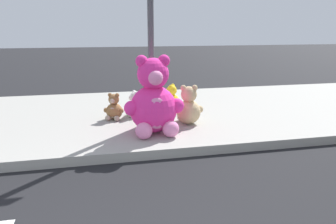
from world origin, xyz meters
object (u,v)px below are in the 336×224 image
(plush_pink_large, at_px, (154,102))
(sign_pole, at_px, (151,29))
(plush_tan, at_px, (188,108))
(plush_brown, at_px, (114,109))
(plush_yellow, at_px, (171,99))
(plush_white, at_px, (135,106))

(plush_pink_large, bearing_deg, sign_pole, 84.20)
(plush_pink_large, distance_m, plush_tan, 0.84)
(plush_pink_large, xyz_separation_m, plush_brown, (-0.62, 0.94, -0.31))
(plush_yellow, bearing_deg, sign_pole, -122.46)
(plush_brown, bearing_deg, plush_tan, -22.51)
(plush_tan, bearing_deg, plush_white, 142.06)
(sign_pole, distance_m, plush_tan, 1.56)
(sign_pole, relative_size, plush_white, 6.25)
(sign_pole, distance_m, plush_brown, 1.68)
(sign_pole, xyz_separation_m, plush_tan, (0.65, -0.20, -1.41))
(sign_pole, xyz_separation_m, plush_pink_large, (-0.06, -0.59, -1.18))
(plush_white, xyz_separation_m, plush_brown, (-0.42, -0.16, 0.00))
(plush_pink_large, relative_size, plush_yellow, 2.38)
(plush_pink_large, height_order, plush_white, plush_pink_large)
(plush_tan, height_order, plush_brown, plush_tan)
(sign_pole, relative_size, plush_tan, 4.42)
(plush_yellow, relative_size, plush_brown, 1.06)
(plush_pink_large, bearing_deg, plush_yellow, 67.07)
(plush_pink_large, distance_m, plush_yellow, 1.63)
(plush_yellow, xyz_separation_m, plush_brown, (-1.25, -0.54, -0.01))
(plush_pink_large, relative_size, plush_tan, 1.80)
(plush_yellow, distance_m, plush_brown, 1.36)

